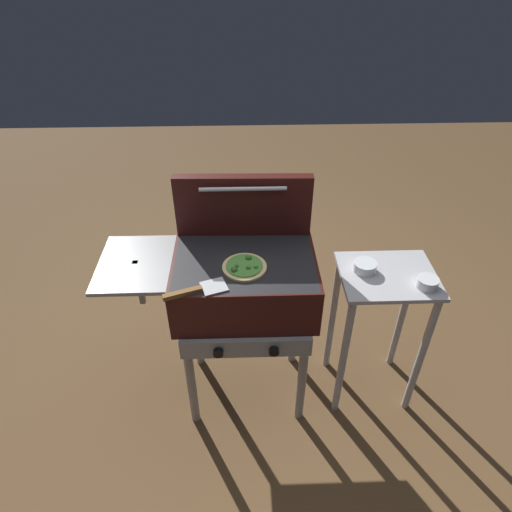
# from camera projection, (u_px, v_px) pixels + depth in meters

# --- Properties ---
(ground_plane) EXTENTS (8.00, 8.00, 0.00)m
(ground_plane) POSITION_uv_depth(u_px,v_px,m) (247.00, 387.00, 2.51)
(ground_plane) COLOR brown
(grill) EXTENTS (0.96, 0.53, 0.90)m
(grill) POSITION_uv_depth(u_px,v_px,m) (242.00, 285.00, 2.05)
(grill) COLOR #38110F
(grill) RESTS_ON ground_plane
(grill_lid_open) EXTENTS (0.63, 0.09, 0.30)m
(grill_lid_open) POSITION_uv_depth(u_px,v_px,m) (244.00, 205.00, 2.05)
(grill_lid_open) COLOR #38110F
(grill_lid_open) RESTS_ON grill
(pizza_veggie) EXTENTS (0.19, 0.19, 0.04)m
(pizza_veggie) POSITION_uv_depth(u_px,v_px,m) (245.00, 267.00, 1.92)
(pizza_veggie) COLOR #E0C17F
(pizza_veggie) RESTS_ON grill
(spatula) EXTENTS (0.26, 0.14, 0.02)m
(spatula) POSITION_uv_depth(u_px,v_px,m) (196.00, 290.00, 1.80)
(spatula) COLOR #B7BABF
(spatula) RESTS_ON grill
(prep_table) EXTENTS (0.44, 0.36, 0.80)m
(prep_table) POSITION_uv_depth(u_px,v_px,m) (380.00, 311.00, 2.19)
(prep_table) COLOR #B2B2B7
(prep_table) RESTS_ON ground_plane
(topping_bowl_near) EXTENTS (0.09, 0.09, 0.04)m
(topping_bowl_near) POSITION_uv_depth(u_px,v_px,m) (428.00, 283.00, 1.97)
(topping_bowl_near) COLOR silver
(topping_bowl_near) RESTS_ON prep_table
(topping_bowl_far) EXTENTS (0.11, 0.11, 0.04)m
(topping_bowl_far) POSITION_uv_depth(u_px,v_px,m) (365.00, 267.00, 2.06)
(topping_bowl_far) COLOR silver
(topping_bowl_far) RESTS_ON prep_table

